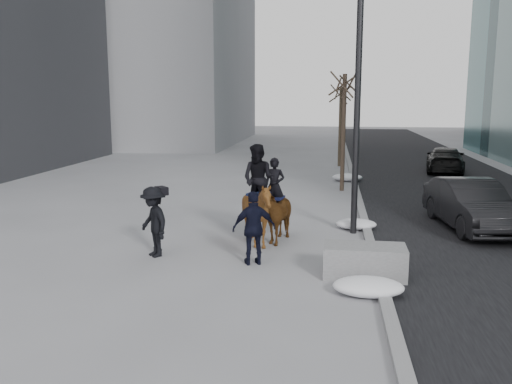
# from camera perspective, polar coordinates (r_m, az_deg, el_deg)

# --- Properties ---
(ground) EXTENTS (120.00, 120.00, 0.00)m
(ground) POSITION_cam_1_polar(r_m,az_deg,el_deg) (13.19, -0.72, -7.34)
(ground) COLOR gray
(ground) RESTS_ON ground
(road) EXTENTS (8.00, 90.00, 0.01)m
(road) POSITION_cam_1_polar(r_m,az_deg,el_deg) (23.35, 20.39, -0.29)
(road) COLOR black
(road) RESTS_ON ground
(curb) EXTENTS (0.25, 90.00, 0.12)m
(curb) POSITION_cam_1_polar(r_m,az_deg,el_deg) (22.80, 10.54, 0.08)
(curb) COLOR gray
(curb) RESTS_ON ground
(planter) EXTENTS (1.80, 0.93, 0.71)m
(planter) POSITION_cam_1_polar(r_m,az_deg,el_deg) (12.25, 11.35, -7.16)
(planter) COLOR gray
(planter) RESTS_ON ground
(car_near) EXTENTS (2.16, 4.66, 1.48)m
(car_near) POSITION_cam_1_polar(r_m,az_deg,el_deg) (17.45, 21.69, -1.24)
(car_near) COLOR black
(car_near) RESTS_ON ground
(car_far) EXTENTS (2.57, 4.79, 1.32)m
(car_far) POSITION_cam_1_polar(r_m,az_deg,el_deg) (30.13, 19.27, 3.24)
(car_far) COLOR black
(car_far) RESTS_ON ground
(tree_near) EXTENTS (1.20, 1.20, 5.38)m
(tree_near) POSITION_cam_1_polar(r_m,az_deg,el_deg) (22.93, 9.20, 6.80)
(tree_near) COLOR #362620
(tree_near) RESTS_ON ground
(tree_far) EXTENTS (1.20, 1.20, 4.94)m
(tree_far) POSITION_cam_1_polar(r_m,az_deg,el_deg) (31.15, 8.86, 7.23)
(tree_far) COLOR #362D20
(tree_far) RESTS_ON ground
(mounted_left) EXTENTS (1.07, 1.87, 2.28)m
(mounted_left) POSITION_cam_1_polar(r_m,az_deg,el_deg) (14.91, 1.89, -1.92)
(mounted_left) COLOR #45280D
(mounted_left) RESTS_ON ground
(mounted_right) EXTENTS (1.85, 1.97, 2.71)m
(mounted_right) POSITION_cam_1_polar(r_m,az_deg,el_deg) (14.28, 0.20, -1.48)
(mounted_right) COLOR #44220D
(mounted_right) RESTS_ON ground
(feeder) EXTENTS (1.11, 1.01, 1.75)m
(feeder) POSITION_cam_1_polar(r_m,az_deg,el_deg) (12.77, -0.21, -3.83)
(feeder) COLOR black
(feeder) RESTS_ON ground
(camera_crew) EXTENTS (1.25, 1.27, 1.75)m
(camera_crew) POSITION_cam_1_polar(r_m,az_deg,el_deg) (13.64, -10.72, -3.06)
(camera_crew) COLOR black
(camera_crew) RESTS_ON ground
(lamppost) EXTENTS (0.25, 2.72, 9.09)m
(lamppost) POSITION_cam_1_polar(r_m,az_deg,el_deg) (15.91, 10.73, 13.68)
(lamppost) COLOR black
(lamppost) RESTS_ON ground
(snow_piles) EXTENTS (1.42, 15.87, 0.36)m
(snow_piles) POSITION_cam_1_polar(r_m,az_deg,el_deg) (17.91, 10.30, -2.26)
(snow_piles) COLOR white
(snow_piles) RESTS_ON ground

